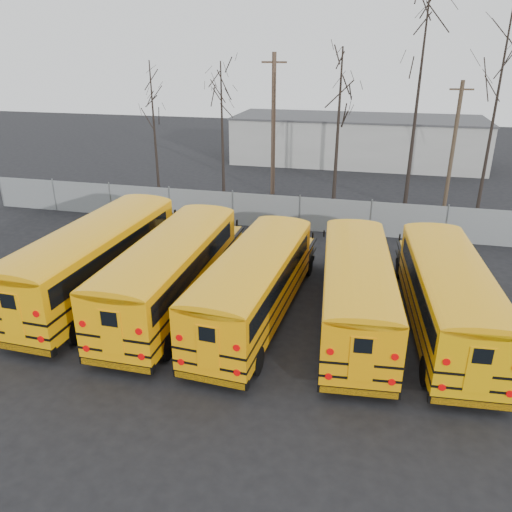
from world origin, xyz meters
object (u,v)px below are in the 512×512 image
(bus_d, at_px, (356,284))
(bus_e, at_px, (448,290))
(utility_pole_left, at_px, (273,125))
(bus_a, at_px, (98,253))
(bus_b, at_px, (173,266))
(utility_pole_right, at_px, (453,145))
(bus_c, at_px, (256,279))

(bus_d, distance_m, bus_e, 3.24)
(utility_pole_left, bearing_deg, bus_e, -59.84)
(bus_a, bearing_deg, bus_e, 2.56)
(bus_b, height_order, utility_pole_right, utility_pole_right)
(bus_a, height_order, bus_e, bus_a)
(bus_b, distance_m, utility_pole_left, 18.07)
(bus_d, bearing_deg, bus_a, 174.23)
(bus_a, xyz_separation_m, utility_pole_left, (3.71, 17.48, 3.03))
(bus_b, distance_m, bus_c, 3.43)
(bus_d, bearing_deg, bus_c, -178.39)
(bus_d, xyz_separation_m, bus_e, (3.23, 0.26, 0.01))
(bus_a, bearing_deg, utility_pole_right, 49.03)
(utility_pole_right, bearing_deg, bus_a, -137.33)
(bus_c, height_order, utility_pole_left, utility_pole_left)
(bus_b, distance_m, bus_e, 10.37)
(bus_d, bearing_deg, bus_e, -0.71)
(bus_a, distance_m, utility_pole_left, 18.12)
(bus_b, height_order, utility_pole_left, utility_pole_left)
(bus_a, relative_size, bus_b, 1.05)
(bus_b, xyz_separation_m, utility_pole_left, (0.23, 17.80, 3.11))
(bus_c, distance_m, utility_pole_left, 18.56)
(bus_e, bearing_deg, bus_a, 176.09)
(bus_a, bearing_deg, bus_c, -2.61)
(bus_a, relative_size, bus_c, 1.09)
(bus_e, height_order, utility_pole_left, utility_pole_left)
(bus_d, height_order, utility_pole_left, utility_pole_left)
(bus_e, bearing_deg, bus_d, 179.97)
(utility_pole_left, bearing_deg, bus_d, -68.73)
(bus_c, bearing_deg, utility_pole_right, 67.19)
(bus_a, bearing_deg, utility_pole_left, 79.82)
(utility_pole_left, bearing_deg, utility_pole_right, -3.71)
(bus_c, bearing_deg, utility_pole_left, 103.68)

